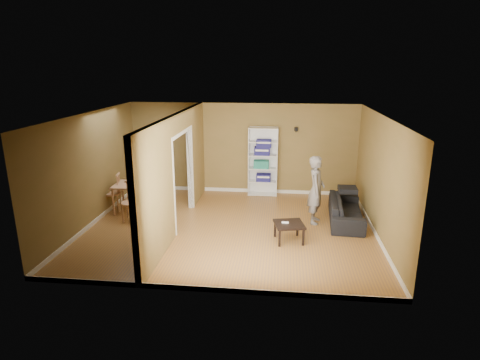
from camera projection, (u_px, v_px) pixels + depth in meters
The scene contains 16 objects.
room_shell at pixel (230, 174), 8.91m from camera, with size 6.50×6.50×6.50m.
partition at pixel (177, 172), 9.04m from camera, with size 0.22×5.50×2.60m, color olive, non-canonical shape.
wall_speaker at pixel (296, 129), 11.16m from camera, with size 0.10×0.10×0.10m, color black.
sofa at pixel (346, 207), 9.56m from camera, with size 0.83×1.93×0.73m, color #2B2A32.
person at pixel (316, 184), 9.34m from camera, with size 0.54×0.69×1.90m, color slate.
bookshelf at pixel (263, 161), 11.43m from camera, with size 0.82×0.36×1.96m.
paper_box_navy_a at pixel (264, 177), 11.50m from camera, with size 0.40×0.26×0.21m, color navy.
paper_box_teal at pixel (261, 164), 11.40m from camera, with size 0.42×0.27×0.22m, color #1B544C.
paper_box_navy_b at pixel (262, 151), 11.29m from camera, with size 0.43×0.28×0.22m, color #1C2E4D.
paper_box_navy_c at pixel (264, 144), 11.23m from camera, with size 0.42×0.27×0.21m, color navy.
coffee_table at pixel (289, 226), 8.49m from camera, with size 0.60×0.60×0.40m.
game_controller at pixel (285, 222), 8.49m from camera, with size 0.15×0.04×0.03m, color white.
dining_table at pixel (138, 187), 10.15m from camera, with size 1.16×0.77×0.72m.
chair_left at pixel (112, 192), 10.27m from camera, with size 0.45×0.45×0.98m, color tan, non-canonical shape.
chair_near at pixel (130, 202), 9.58m from camera, with size 0.44×0.44×0.95m, color tan, non-canonical shape.
chair_far at pixel (149, 185), 10.83m from camera, with size 0.46×0.46×1.01m, color #CBB784, non-canonical shape.
Camera 1 is at (1.16, -8.53, 3.64)m, focal length 30.00 mm.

